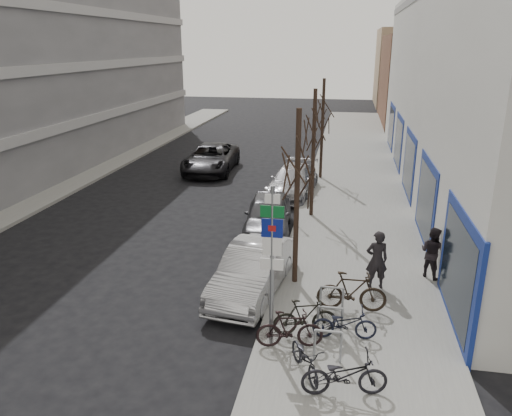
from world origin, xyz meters
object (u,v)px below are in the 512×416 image
at_px(bike_rack, 330,318).
at_px(pedestrian_near, 377,260).
at_px(highway_sign_pole, 272,258).
at_px(parked_car_mid, 268,214).
at_px(parked_car_front, 253,271).
at_px(bike_mid_inner, 305,316).
at_px(pedestrian_far, 432,252).
at_px(meter_mid, 298,208).
at_px(bike_far_inner, 352,291).
at_px(tree_mid, 314,123).
at_px(lane_car, 211,158).
at_px(bike_mid_curb, 345,321).
at_px(meter_front, 278,264).
at_px(bike_far_curb, 345,371).
at_px(parked_car_back, 293,181).
at_px(bike_near_right, 290,329).
at_px(tree_far, 323,105).
at_px(meter_back, 309,175).
at_px(bike_near_left, 305,356).
at_px(tree_near, 298,157).

height_order(bike_rack, pedestrian_near, pedestrian_near).
height_order(highway_sign_pole, parked_car_mid, highway_sign_pole).
xyz_separation_m(bike_rack, parked_car_front, (-2.40, 2.18, 0.08)).
relative_size(bike_mid_inner, pedestrian_far, 0.99).
relative_size(meter_mid, bike_far_inner, 0.66).
xyz_separation_m(tree_mid, lane_car, (-6.48, 7.29, -3.31)).
height_order(bike_mid_curb, parked_car_mid, parked_car_mid).
relative_size(bike_rack, meter_front, 1.78).
bearing_deg(bike_far_inner, meter_front, 63.94).
relative_size(bike_mid_curb, lane_car, 0.28).
bearing_deg(pedestrian_far, bike_far_curb, 108.51).
bearing_deg(parked_car_back, bike_far_curb, -73.64).
bearing_deg(bike_far_inner, lane_car, 26.83).
bearing_deg(pedestrian_far, meter_front, 60.47).
bearing_deg(pedestrian_far, bike_near_right, 91.29).
bearing_deg(bike_near_right, bike_mid_curb, -75.10).
height_order(bike_near_right, pedestrian_near, pedestrian_near).
xyz_separation_m(parked_car_back, lane_car, (-5.28, 3.94, 0.08)).
distance_m(bike_rack, tree_far, 16.31).
xyz_separation_m(meter_back, bike_mid_inner, (1.02, -13.44, -0.26)).
relative_size(meter_front, meter_back, 1.00).
height_order(bike_far_curb, parked_car_front, parked_car_front).
height_order(tree_mid, parked_car_mid, tree_mid).
xyz_separation_m(bike_far_inner, parked_car_back, (-2.93, 11.35, -0.02)).
xyz_separation_m(bike_far_curb, parked_car_mid, (-3.16, 9.55, 0.04)).
distance_m(meter_front, bike_near_left, 4.24).
bearing_deg(parked_car_front, highway_sign_pole, -63.08).
bearing_deg(bike_far_curb, bike_near_right, 30.01).
height_order(tree_near, bike_mid_curb, tree_near).
bearing_deg(lane_car, bike_far_curb, -69.78).
bearing_deg(highway_sign_pole, bike_far_curb, -41.35).
relative_size(bike_mid_curb, parked_car_back, 0.33).
bearing_deg(bike_rack, bike_far_inner, 69.25).
bearing_deg(tree_far, meter_front, -91.91).
xyz_separation_m(bike_rack, lane_car, (-7.68, 16.69, 0.14)).
distance_m(tree_near, bike_mid_curb, 4.81).
bearing_deg(bike_mid_curb, meter_back, 2.68).
relative_size(bike_near_right, bike_mid_curb, 1.03).
bearing_deg(bike_mid_curb, bike_far_curb, 174.85).
bearing_deg(pedestrian_far, meter_back, -22.37).
height_order(bike_mid_inner, pedestrian_near, pedestrian_near).
bearing_deg(bike_near_left, bike_rack, 47.07).
relative_size(bike_near_left, bike_far_curb, 0.83).
xyz_separation_m(tree_far, pedestrian_near, (2.45, -12.97, -3.04)).
height_order(meter_front, bike_near_right, meter_front).
distance_m(bike_near_left, bike_mid_inner, 1.63).
relative_size(meter_front, bike_mid_inner, 0.76).
distance_m(bike_rack, pedestrian_far, 5.03).
height_order(tree_near, tree_far, same).
distance_m(tree_near, bike_near_right, 4.98).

